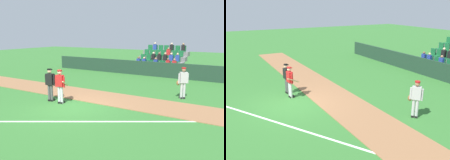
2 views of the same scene
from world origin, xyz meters
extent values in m
plane|color=#33702D|center=(0.00, 0.00, 0.00)|extent=(80.00, 80.00, 0.00)
cube|color=#936642|center=(0.00, 2.32, 0.01)|extent=(28.00, 2.45, 0.03)
cube|color=white|center=(3.00, -0.50, 0.01)|extent=(10.33, 6.28, 0.01)
cube|color=#1E3828|center=(0.00, 10.26, 0.62)|extent=(20.00, 0.16, 1.23)
cube|color=slate|center=(0.00, 12.56, 0.15)|extent=(4.45, 3.80, 0.30)
cube|color=slate|center=(0.00, 11.28, 0.50)|extent=(4.35, 0.85, 0.40)
cube|color=#196033|center=(-1.65, 11.18, 0.75)|extent=(0.44, 0.40, 0.08)
cube|color=#196033|center=(-1.65, 11.40, 1.00)|extent=(0.44, 0.08, 0.50)
cube|color=#263F99|center=(-1.65, 11.23, 1.05)|extent=(0.32, 0.22, 0.52)
sphere|color=brown|center=(-1.65, 11.23, 1.40)|extent=(0.20, 0.20, 0.20)
cube|color=#196033|center=(-1.10, 11.18, 0.75)|extent=(0.44, 0.40, 0.08)
cube|color=#196033|center=(-1.10, 11.40, 1.00)|extent=(0.44, 0.08, 0.50)
cube|color=#263F99|center=(-1.10, 11.23, 1.05)|extent=(0.32, 0.22, 0.52)
sphere|color=tan|center=(-1.10, 11.23, 1.40)|extent=(0.20, 0.20, 0.20)
cube|color=#196033|center=(-0.55, 11.18, 0.75)|extent=(0.44, 0.40, 0.08)
cube|color=#196033|center=(-0.55, 11.40, 1.00)|extent=(0.44, 0.08, 0.50)
cube|color=#196033|center=(0.00, 11.18, 0.75)|extent=(0.44, 0.40, 0.08)
cube|color=#196033|center=(0.00, 11.40, 1.00)|extent=(0.44, 0.08, 0.50)
cube|color=#263F99|center=(0.00, 11.23, 1.05)|extent=(0.32, 0.22, 0.52)
sphere|color=#9E7051|center=(0.00, 11.23, 1.40)|extent=(0.20, 0.20, 0.20)
cube|color=#196033|center=(0.55, 11.18, 0.75)|extent=(0.44, 0.40, 0.08)
cube|color=#196033|center=(0.55, 11.40, 1.00)|extent=(0.44, 0.08, 0.50)
cube|color=#196033|center=(1.10, 11.18, 0.75)|extent=(0.44, 0.40, 0.08)
cube|color=#196033|center=(1.10, 11.40, 1.00)|extent=(0.44, 0.08, 0.50)
cube|color=red|center=(1.10, 11.23, 1.05)|extent=(0.32, 0.22, 0.52)
sphere|color=brown|center=(1.10, 11.23, 1.40)|extent=(0.20, 0.20, 0.20)
cube|color=#196033|center=(1.65, 11.18, 0.75)|extent=(0.44, 0.40, 0.08)
cube|color=#196033|center=(1.65, 11.40, 1.00)|extent=(0.44, 0.08, 0.50)
cube|color=red|center=(1.65, 11.23, 1.05)|extent=(0.32, 0.22, 0.52)
sphere|color=#9E7051|center=(1.65, 11.23, 1.40)|extent=(0.20, 0.20, 0.20)
cube|color=slate|center=(0.00, 12.13, 0.90)|extent=(4.35, 0.85, 0.40)
cube|color=#196033|center=(-1.65, 12.03, 1.15)|extent=(0.44, 0.40, 0.08)
cube|color=#196033|center=(-1.65, 12.25, 1.40)|extent=(0.44, 0.08, 0.50)
cube|color=#196033|center=(-1.10, 12.03, 1.15)|extent=(0.44, 0.40, 0.08)
cube|color=#196033|center=(-1.10, 12.25, 1.40)|extent=(0.44, 0.08, 0.50)
cube|color=#196033|center=(-0.55, 12.03, 1.15)|extent=(0.44, 0.40, 0.08)
cube|color=#196033|center=(-0.55, 12.25, 1.40)|extent=(0.44, 0.08, 0.50)
cube|color=black|center=(-0.55, 12.08, 1.45)|extent=(0.32, 0.22, 0.52)
sphere|color=beige|center=(-0.55, 12.08, 1.80)|extent=(0.20, 0.20, 0.20)
cube|color=#196033|center=(0.00, 12.03, 1.15)|extent=(0.44, 0.40, 0.08)
cube|color=#196033|center=(0.00, 12.25, 1.40)|extent=(0.44, 0.08, 0.50)
cube|color=black|center=(0.00, 12.08, 1.45)|extent=(0.32, 0.22, 0.52)
sphere|color=brown|center=(0.00, 12.08, 1.80)|extent=(0.20, 0.20, 0.20)
cube|color=#196033|center=(0.55, 12.03, 1.15)|extent=(0.44, 0.40, 0.08)
cube|color=#196033|center=(0.55, 12.25, 1.40)|extent=(0.44, 0.08, 0.50)
cube|color=black|center=(0.55, 12.08, 1.45)|extent=(0.32, 0.22, 0.52)
sphere|color=tan|center=(0.55, 12.08, 1.80)|extent=(0.20, 0.20, 0.20)
cube|color=#196033|center=(1.10, 12.03, 1.15)|extent=(0.44, 0.40, 0.08)
cube|color=#196033|center=(1.10, 12.25, 1.40)|extent=(0.44, 0.08, 0.50)
cube|color=#263F99|center=(1.10, 12.08, 1.45)|extent=(0.32, 0.22, 0.52)
sphere|color=beige|center=(1.10, 12.08, 1.80)|extent=(0.20, 0.20, 0.20)
cube|color=#196033|center=(1.65, 12.03, 1.15)|extent=(0.44, 0.40, 0.08)
cube|color=#196033|center=(1.65, 12.25, 1.40)|extent=(0.44, 0.08, 0.50)
cube|color=#263F99|center=(1.65, 12.08, 1.45)|extent=(0.32, 0.22, 0.52)
sphere|color=tan|center=(1.65, 12.08, 1.80)|extent=(0.20, 0.20, 0.20)
cube|color=slate|center=(0.00, 12.98, 1.30)|extent=(4.35, 0.85, 0.40)
cube|color=#196033|center=(-1.65, 12.88, 1.55)|extent=(0.44, 0.40, 0.08)
cube|color=#196033|center=(-1.65, 13.10, 1.80)|extent=(0.44, 0.08, 0.50)
cube|color=#196033|center=(-1.10, 12.88, 1.55)|extent=(0.44, 0.40, 0.08)
cube|color=#196033|center=(-1.10, 13.10, 1.80)|extent=(0.44, 0.08, 0.50)
cube|color=#196033|center=(-0.55, 12.88, 1.55)|extent=(0.44, 0.40, 0.08)
cube|color=#196033|center=(-0.55, 13.10, 1.80)|extent=(0.44, 0.08, 0.50)
cube|color=#196033|center=(0.00, 12.88, 1.55)|extent=(0.44, 0.40, 0.08)
cube|color=#196033|center=(0.00, 13.10, 1.80)|extent=(0.44, 0.08, 0.50)
cube|color=#196033|center=(0.55, 12.88, 1.55)|extent=(0.44, 0.40, 0.08)
cube|color=#196033|center=(0.55, 13.10, 1.80)|extent=(0.44, 0.08, 0.50)
cube|color=red|center=(0.55, 12.93, 1.85)|extent=(0.32, 0.22, 0.52)
sphere|color=#9E7051|center=(0.55, 12.93, 2.20)|extent=(0.20, 0.20, 0.20)
cube|color=#196033|center=(1.10, 12.88, 1.55)|extent=(0.44, 0.40, 0.08)
cube|color=#196033|center=(1.10, 13.10, 1.80)|extent=(0.44, 0.08, 0.50)
cube|color=#196033|center=(1.65, 12.88, 1.55)|extent=(0.44, 0.40, 0.08)
cube|color=#196033|center=(1.65, 13.10, 1.80)|extent=(0.44, 0.08, 0.50)
cube|color=slate|center=(0.00, 13.83, 1.70)|extent=(4.35, 0.85, 0.40)
cube|color=#196033|center=(-1.65, 13.73, 1.95)|extent=(0.44, 0.40, 0.08)
cube|color=#196033|center=(-1.65, 13.95, 2.20)|extent=(0.44, 0.08, 0.50)
cube|color=#196033|center=(-1.10, 13.73, 1.95)|extent=(0.44, 0.40, 0.08)
cube|color=#196033|center=(-1.10, 13.95, 2.20)|extent=(0.44, 0.08, 0.50)
cube|color=#263F99|center=(-1.10, 13.78, 2.25)|extent=(0.32, 0.22, 0.52)
sphere|color=beige|center=(-1.10, 13.78, 2.60)|extent=(0.20, 0.20, 0.20)
cube|color=#196033|center=(-0.55, 13.73, 1.95)|extent=(0.44, 0.40, 0.08)
cube|color=#196033|center=(-0.55, 13.95, 2.20)|extent=(0.44, 0.08, 0.50)
cube|color=#196033|center=(0.00, 13.73, 1.95)|extent=(0.44, 0.40, 0.08)
cube|color=#196033|center=(0.00, 13.95, 2.20)|extent=(0.44, 0.08, 0.50)
cube|color=#196033|center=(0.55, 13.73, 1.95)|extent=(0.44, 0.40, 0.08)
cube|color=#196033|center=(0.55, 13.95, 2.20)|extent=(0.44, 0.08, 0.50)
cube|color=black|center=(0.55, 13.78, 2.25)|extent=(0.32, 0.22, 0.52)
sphere|color=beige|center=(0.55, 13.78, 2.60)|extent=(0.20, 0.20, 0.20)
cube|color=#196033|center=(1.10, 13.73, 1.95)|extent=(0.44, 0.40, 0.08)
cube|color=#196033|center=(1.10, 13.95, 2.20)|extent=(0.44, 0.08, 0.50)
cube|color=#196033|center=(1.65, 13.73, 1.95)|extent=(0.44, 0.40, 0.08)
cube|color=#196033|center=(1.65, 13.95, 2.20)|extent=(0.44, 0.08, 0.50)
cube|color=black|center=(1.65, 13.78, 2.25)|extent=(0.32, 0.22, 0.52)
sphere|color=#9E7051|center=(1.65, 13.78, 2.60)|extent=(0.20, 0.20, 0.20)
cylinder|color=silver|center=(-1.01, 0.21, 0.45)|extent=(0.14, 0.14, 0.90)
cylinder|color=silver|center=(-0.85, 0.23, 0.45)|extent=(0.14, 0.14, 0.90)
cube|color=black|center=(-1.01, 0.27, 0.05)|extent=(0.15, 0.27, 0.10)
cube|color=black|center=(-0.85, 0.29, 0.05)|extent=(0.15, 0.27, 0.10)
cube|color=red|center=(-0.93, 0.22, 1.20)|extent=(0.43, 0.27, 0.60)
cylinder|color=red|center=(-1.17, 0.19, 1.15)|extent=(0.09, 0.09, 0.55)
cylinder|color=red|center=(-0.68, 0.26, 1.15)|extent=(0.09, 0.09, 0.55)
sphere|color=tan|center=(-0.93, 0.22, 1.63)|extent=(0.22, 0.22, 0.22)
cylinder|color=#B21919|center=(-0.93, 0.22, 1.73)|extent=(0.23, 0.23, 0.06)
cube|color=#B21919|center=(-0.94, 0.32, 1.70)|extent=(0.19, 0.14, 0.02)
cylinder|color=tan|center=(-0.69, 0.36, 1.05)|extent=(0.39, 0.75, 0.41)
cylinder|color=#4C4C4C|center=(-1.76, 0.25, 0.45)|extent=(0.14, 0.14, 0.90)
cylinder|color=#4C4C4C|center=(-1.60, 0.28, 0.45)|extent=(0.14, 0.14, 0.90)
cube|color=black|center=(-1.77, 0.31, 0.05)|extent=(0.16, 0.28, 0.10)
cube|color=black|center=(-1.61, 0.34, 0.05)|extent=(0.16, 0.28, 0.10)
cube|color=black|center=(-1.68, 0.27, 1.20)|extent=(0.43, 0.28, 0.60)
cylinder|color=black|center=(-1.92, 0.22, 1.15)|extent=(0.09, 0.09, 0.55)
cylinder|color=black|center=(-1.43, 0.31, 1.15)|extent=(0.09, 0.09, 0.55)
sphere|color=tan|center=(-1.68, 0.27, 1.63)|extent=(0.22, 0.22, 0.22)
cylinder|color=black|center=(-1.68, 0.27, 1.73)|extent=(0.23, 0.23, 0.06)
cube|color=black|center=(-1.69, 0.36, 1.70)|extent=(0.20, 0.15, 0.02)
cube|color=black|center=(-1.70, 0.39, 1.20)|extent=(0.45, 0.15, 0.56)
cylinder|color=#B2B2B2|center=(4.17, 4.37, 0.45)|extent=(0.14, 0.14, 0.90)
cylinder|color=#B2B2B2|center=(4.30, 4.47, 0.45)|extent=(0.14, 0.14, 0.90)
cube|color=black|center=(4.14, 4.42, 0.05)|extent=(0.25, 0.28, 0.10)
cube|color=black|center=(4.26, 4.52, 0.05)|extent=(0.25, 0.28, 0.10)
cube|color=#B2B2B2|center=(4.24, 4.42, 1.20)|extent=(0.45, 0.42, 0.60)
cylinder|color=#B2B2B2|center=(4.04, 4.27, 1.15)|extent=(0.09, 0.09, 0.55)
cylinder|color=#B2B2B2|center=(4.43, 4.57, 1.15)|extent=(0.09, 0.09, 0.55)
sphere|color=#9E7051|center=(4.24, 4.42, 1.63)|extent=(0.22, 0.22, 0.22)
cylinder|color=#B21919|center=(4.24, 4.42, 1.73)|extent=(0.23, 0.23, 0.06)
cube|color=#B21919|center=(4.18, 4.50, 1.70)|extent=(0.22, 0.21, 0.02)
ellipsoid|color=brown|center=(3.99, 4.29, 0.90)|extent=(0.23, 0.22, 0.28)
camera|label=1|loc=(7.64, -8.78, 3.60)|focal=38.88mm
camera|label=2|loc=(11.56, -3.58, 5.00)|focal=39.25mm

